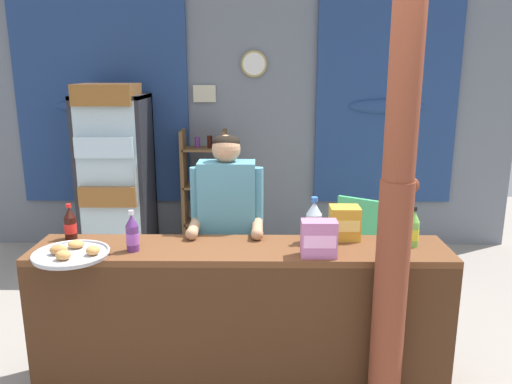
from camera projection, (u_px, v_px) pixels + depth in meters
The scene contains 16 objects.
ground_plane at pixel (244, 324), 4.04m from camera, with size 8.16×8.16×0.00m, color gray.
back_wall_curtained at pixel (246, 115), 5.56m from camera, with size 5.80×0.22×2.85m.
stall_counter at pixel (240, 310), 3.08m from camera, with size 2.52×0.47×0.92m.
timber_post at pixel (397, 192), 2.66m from camera, with size 0.20×0.18×2.82m.
drink_fridge at pixel (115, 165), 5.21m from camera, with size 0.68×0.70×1.82m.
bottle_shelf_rack at pixel (205, 190), 5.47m from camera, with size 0.48×0.28×1.34m.
plastic_lawn_chair at pixel (364, 235), 4.64m from camera, with size 0.61×0.61×0.86m.
shopkeeper at pixel (227, 219), 3.46m from camera, with size 0.49×0.42×1.55m.
soda_bottle_water at pixel (314, 223), 3.14m from camera, with size 0.10×0.10×0.29m.
soda_bottle_lime_soda at pixel (413, 230), 3.07m from camera, with size 0.07×0.07×0.25m.
soda_bottle_iced_tea at pixel (407, 225), 3.21m from camera, with size 0.07×0.07×0.22m.
soda_bottle_grape_soda at pixel (132, 234), 2.99m from camera, with size 0.08×0.08×0.25m.
soda_bottle_cola at pixel (70, 224), 3.21m from camera, with size 0.08×0.08×0.23m.
snack_box_choco_powder at pixel (345, 223), 3.21m from camera, with size 0.19×0.16×0.21m.
snack_box_wafer at pixel (319, 239), 2.91m from camera, with size 0.20×0.12×0.21m.
pastry_tray at pixel (71, 253), 2.92m from camera, with size 0.44×0.44×0.07m.
Camera 1 is at (0.14, -2.41, 1.99)m, focal length 35.72 mm.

